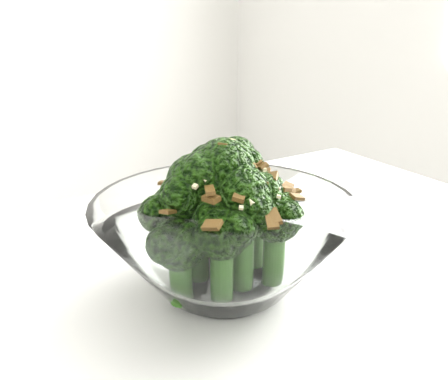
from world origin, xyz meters
TOP-DOWN VIEW (x-y plane):
  - broccoli_dish at (0.31, -0.01)m, footprint 0.23×0.23m

SIDE VIEW (x-z plane):
  - broccoli_dish at x=0.31m, z-range 0.73..0.88m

